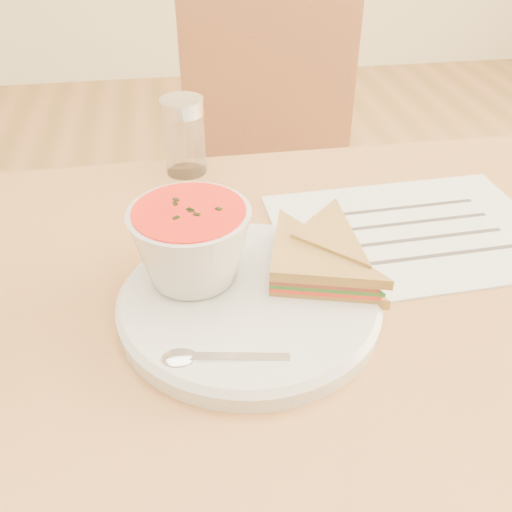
{
  "coord_description": "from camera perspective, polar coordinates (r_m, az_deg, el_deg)",
  "views": [
    {
      "loc": [
        -0.13,
        -0.42,
        1.13
      ],
      "look_at": [
        -0.06,
        0.02,
        0.8
      ],
      "focal_mm": 40.0,
      "sensor_mm": 36.0,
      "label": 1
    }
  ],
  "objects": [
    {
      "name": "soup_bowl",
      "position": [
        0.56,
        -6.46,
        0.87
      ],
      "size": [
        0.13,
        0.13,
        0.08
      ],
      "primitive_type": null,
      "rotation": [
        0.0,
        0.0,
        -0.14
      ],
      "color": "silver",
      "rests_on": "plate"
    },
    {
      "name": "chair_far",
      "position": [
        1.28,
        2.74,
        3.52
      ],
      "size": [
        0.4,
        0.4,
        0.88
      ],
      "primitive_type": null,
      "rotation": [
        0.0,
        0.0,
        3.15
      ],
      "color": "brown",
      "rests_on": "floor"
    },
    {
      "name": "condiment_shaker",
      "position": [
        0.8,
        -7.21,
        11.78
      ],
      "size": [
        0.08,
        0.08,
        0.11
      ],
      "primitive_type": null,
      "rotation": [
        0.0,
        0.0,
        0.36
      ],
      "color": "silver",
      "rests_on": "dining_table"
    },
    {
      "name": "sandwich_half_b",
      "position": [
        0.59,
        3.49,
        1.04
      ],
      "size": [
        0.13,
        0.13,
        0.03
      ],
      "primitive_type": null,
      "rotation": [
        0.0,
        0.0,
        -0.8
      ],
      "color": "#B08A3E",
      "rests_on": "plate"
    },
    {
      "name": "paper_menu",
      "position": [
        0.71,
        15.22,
        2.33
      ],
      "size": [
        0.33,
        0.24,
        0.0
      ],
      "primitive_type": null,
      "rotation": [
        0.0,
        0.0,
        0.04
      ],
      "color": "silver",
      "rests_on": "dining_table"
    },
    {
      "name": "plate",
      "position": [
        0.57,
        -0.67,
        -4.7
      ],
      "size": [
        0.31,
        0.31,
        0.02
      ],
      "primitive_type": null,
      "rotation": [
        0.0,
        0.0,
        0.23
      ],
      "color": "silver",
      "rests_on": "dining_table"
    },
    {
      "name": "sandwich_half_a",
      "position": [
        0.55,
        1.32,
        -3.12
      ],
      "size": [
        0.14,
        0.14,
        0.04
      ],
      "primitive_type": null,
      "rotation": [
        0.0,
        0.0,
        -0.28
      ],
      "color": "#B08A3E",
      "rests_on": "plate"
    },
    {
      "name": "spoon",
      "position": [
        0.5,
        -2.11,
        -10.19
      ],
      "size": [
        0.17,
        0.06,
        0.01
      ],
      "primitive_type": null,
      "rotation": [
        0.0,
        0.0,
        -0.15
      ],
      "color": "silver",
      "rests_on": "plate"
    },
    {
      "name": "dining_table",
      "position": [
        0.87,
        4.54,
        -23.74
      ],
      "size": [
        1.0,
        0.7,
        0.75
      ],
      "primitive_type": null,
      "color": "#9C5430",
      "rests_on": "floor"
    }
  ]
}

